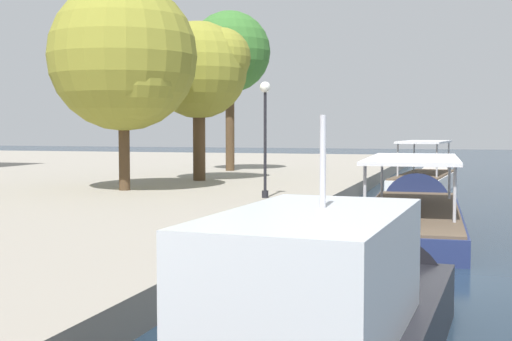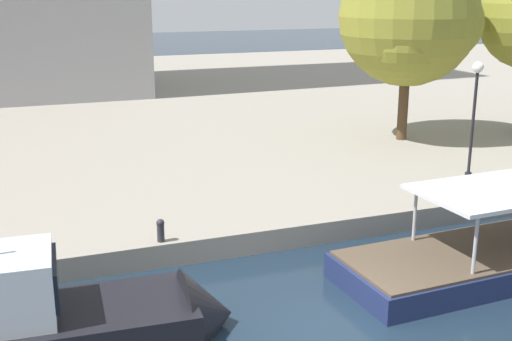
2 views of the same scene
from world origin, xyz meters
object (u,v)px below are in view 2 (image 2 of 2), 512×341
at_px(mooring_bollard_1, 161,230).
at_px(lamp_post, 475,104).
at_px(tree_1, 412,21).
at_px(motor_yacht_1, 20,327).

bearing_deg(mooring_bollard_1, lamp_post, 9.39).
bearing_deg(tree_1, lamp_post, -102.64).
xyz_separation_m(motor_yacht_1, mooring_bollard_1, (4.16, 3.88, 0.44)).
height_order(lamp_post, tree_1, tree_1).
bearing_deg(tree_1, motor_yacht_1, -145.36).
distance_m(motor_yacht_1, tree_1, 23.50).
bearing_deg(lamp_post, tree_1, 77.36).
bearing_deg(lamp_post, mooring_bollard_1, -170.61).
bearing_deg(motor_yacht_1, tree_1, 38.18).
relative_size(motor_yacht_1, mooring_bollard_1, 14.15).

